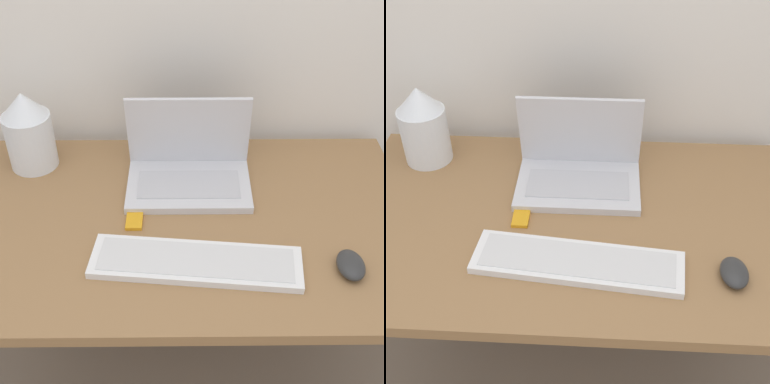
{
  "view_description": "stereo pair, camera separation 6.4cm",
  "coord_description": "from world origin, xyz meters",
  "views": [
    {
      "loc": [
        0.01,
        -0.64,
        1.64
      ],
      "look_at": [
        0.02,
        0.33,
        0.86
      ],
      "focal_mm": 50.0,
      "sensor_mm": 36.0,
      "label": 1
    },
    {
      "loc": [
        0.07,
        -0.64,
        1.64
      ],
      "look_at": [
        0.02,
        0.33,
        0.86
      ],
      "focal_mm": 50.0,
      "sensor_mm": 36.0,
      "label": 2
    }
  ],
  "objects": [
    {
      "name": "desk",
      "position": [
        0.0,
        0.36,
        0.66
      ],
      "size": [
        1.16,
        0.71,
        0.76
      ],
      "color": "olive",
      "rests_on": "ground_plane"
    },
    {
      "name": "laptop",
      "position": [
        0.01,
        0.51,
        0.81
      ],
      "size": [
        0.33,
        0.22,
        0.23
      ],
      "color": "silver",
      "rests_on": "desk"
    },
    {
      "name": "mouse",
      "position": [
        0.37,
        0.18,
        0.77
      ],
      "size": [
        0.06,
        0.09,
        0.03
      ],
      "color": "#2D2D2D",
      "rests_on": "desk"
    },
    {
      "name": "mp3_player",
      "position": [
        -0.13,
        0.34,
        0.76
      ],
      "size": [
        0.04,
        0.06,
        0.01
      ],
      "color": "orange",
      "rests_on": "desk"
    },
    {
      "name": "vase",
      "position": [
        -0.42,
        0.59,
        0.87
      ],
      "size": [
        0.13,
        0.13,
        0.22
      ],
      "color": "white",
      "rests_on": "desk"
    },
    {
      "name": "keyboard",
      "position": [
        0.02,
        0.19,
        0.77
      ],
      "size": [
        0.49,
        0.18,
        0.02
      ],
      "color": "white",
      "rests_on": "desk"
    }
  ]
}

